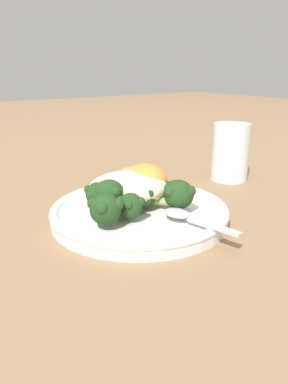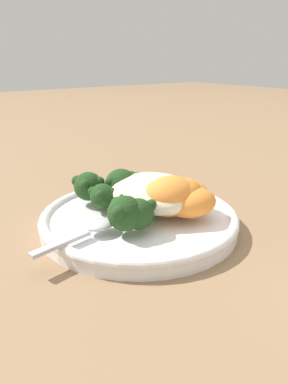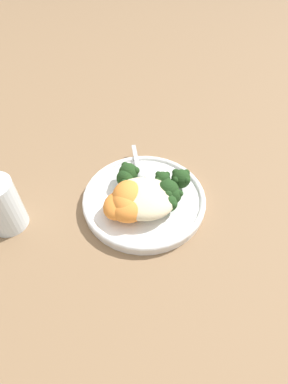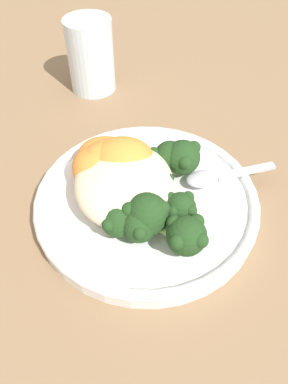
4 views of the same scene
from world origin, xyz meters
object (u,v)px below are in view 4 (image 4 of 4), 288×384
(broccoli_stalk_1, at_px, (134,218))
(spoon, at_px, (213,177))
(broccoli_stalk_5, at_px, (147,183))
(sweet_potato_chunk_3, at_px, (106,155))
(plate, at_px, (147,201))
(broccoli_stalk_4, at_px, (165,204))
(broccoli_stalk_2, at_px, (143,212))
(broccoli_stalk_6, at_px, (177,160))
(sweet_potato_chunk_0, at_px, (109,160))
(water_glass, at_px, (91,56))
(sweet_potato_chunk_2, at_px, (123,160))
(broccoli_stalk_7, at_px, (163,161))
(quinoa_mound, at_px, (124,181))
(broccoli_stalk_3, at_px, (175,229))
(sweet_potato_chunk_1, at_px, (96,168))
(broccoli_stalk_0, at_px, (118,211))

(broccoli_stalk_1, height_order, spoon, broccoli_stalk_1)
(broccoli_stalk_1, distance_m, broccoli_stalk_5, 0.05)
(sweet_potato_chunk_3, height_order, spoon, sweet_potato_chunk_3)
(plate, distance_m, broccoli_stalk_4, 0.04)
(broccoli_stalk_2, xyz_separation_m, broccoli_stalk_6, (0.07, -0.04, -0.00))
(sweet_potato_chunk_0, bearing_deg, sweet_potato_chunk_3, 12.63)
(sweet_potato_chunk_0, xyz_separation_m, spoon, (-0.02, -0.11, -0.02))
(sweet_potato_chunk_0, bearing_deg, broccoli_stalk_4, -137.90)
(broccoli_stalk_4, relative_size, water_glass, 0.93)
(broccoli_stalk_1, xyz_separation_m, sweet_potato_chunk_2, (0.07, 0.01, 0.01))
(broccoli_stalk_7, xyz_separation_m, water_glass, (0.21, 0.08, 0.01))
(spoon, relative_size, water_glass, 1.03)
(broccoli_stalk_4, bearing_deg, quinoa_mound, 172.76)
(broccoli_stalk_3, distance_m, sweet_potato_chunk_0, 0.11)
(broccoli_stalk_3, height_order, sweet_potato_chunk_3, broccoli_stalk_3)
(sweet_potato_chunk_0, bearing_deg, sweet_potato_chunk_1, 123.39)
(sweet_potato_chunk_2, bearing_deg, spoon, -97.72)
(broccoli_stalk_2, distance_m, water_glass, 0.29)
(broccoli_stalk_4, bearing_deg, broccoli_stalk_1, -122.23)
(broccoli_stalk_1, bearing_deg, broccoli_stalk_3, 44.95)
(sweet_potato_chunk_2, bearing_deg, sweet_potato_chunk_0, 75.64)
(broccoli_stalk_3, relative_size, sweet_potato_chunk_1, 1.59)
(broccoli_stalk_0, relative_size, broccoli_stalk_4, 0.90)
(spoon, bearing_deg, broccoli_stalk_6, 148.44)
(broccoli_stalk_1, bearing_deg, sweet_potato_chunk_1, -171.75)
(quinoa_mound, relative_size, broccoli_stalk_1, 1.23)
(broccoli_stalk_5, xyz_separation_m, water_glass, (0.24, 0.06, 0.02))
(quinoa_mound, height_order, broccoli_stalk_1, quinoa_mound)
(broccoli_stalk_0, bearing_deg, broccoli_stalk_5, 138.24)
(broccoli_stalk_2, distance_m, sweet_potato_chunk_2, 0.07)
(quinoa_mound, distance_m, broccoli_stalk_1, 0.05)
(broccoli_stalk_6, bearing_deg, broccoli_stalk_5, -166.45)
(water_glass, bearing_deg, broccoli_stalk_2, -169.06)
(quinoa_mound, height_order, sweet_potato_chunk_1, quinoa_mound)
(broccoli_stalk_2, relative_size, broccoli_stalk_4, 0.91)
(plate, height_order, broccoli_stalk_4, broccoli_stalk_4)
(broccoli_stalk_4, relative_size, spoon, 0.91)
(broccoli_stalk_5, relative_size, sweet_potato_chunk_2, 1.16)
(broccoli_stalk_4, height_order, sweet_potato_chunk_3, sweet_potato_chunk_3)
(broccoli_stalk_5, bearing_deg, quinoa_mound, 176.14)
(quinoa_mound, xyz_separation_m, broccoli_stalk_2, (-0.04, -0.02, -0.00))
(broccoli_stalk_5, bearing_deg, broccoli_stalk_4, -67.65)
(broccoli_stalk_5, height_order, sweet_potato_chunk_3, sweet_potato_chunk_3)
(plate, xyz_separation_m, broccoli_stalk_3, (-0.06, -0.02, 0.03))
(broccoli_stalk_1, xyz_separation_m, broccoli_stalk_4, (0.02, -0.03, -0.00))
(broccoli_stalk_3, distance_m, sweet_potato_chunk_2, 0.10)
(broccoli_stalk_1, bearing_deg, quinoa_mound, 169.36)
(plate, relative_size, broccoli_stalk_3, 2.45)
(broccoli_stalk_0, relative_size, sweet_potato_chunk_3, 1.39)
(broccoli_stalk_4, bearing_deg, spoon, 66.43)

